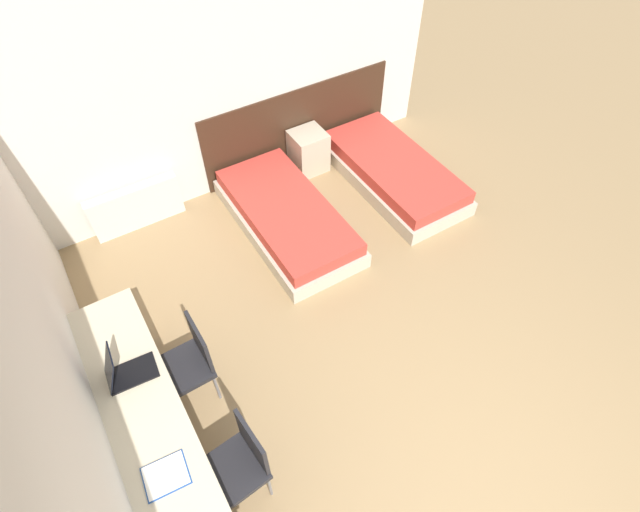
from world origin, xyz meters
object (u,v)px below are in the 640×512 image
object	(u,v)px
bed_near_window	(287,217)
bed_near_door	(393,172)
laptop	(125,372)
nightstand	(308,151)
chair_near_notebook	(240,462)
chair_near_laptop	(189,361)

from	to	relation	value
bed_near_window	bed_near_door	world-z (taller)	same
bed_near_window	laptop	distance (m)	2.59
nightstand	bed_near_window	bearing A→B (deg)	-133.69
bed_near_door	chair_near_notebook	size ratio (longest dim) A/B	2.20
chair_near_laptop	nightstand	bearing A→B (deg)	40.62
chair_near_laptop	laptop	bearing A→B (deg)	-174.98
chair_near_laptop	chair_near_notebook	size ratio (longest dim) A/B	1.00
nightstand	chair_near_laptop	world-z (taller)	chair_near_laptop
bed_near_window	chair_near_laptop	bearing A→B (deg)	-140.89
laptop	chair_near_notebook	bearing A→B (deg)	-58.99
bed_near_door	laptop	size ratio (longest dim) A/B	5.24
bed_near_window	chair_near_laptop	world-z (taller)	chair_near_laptop
bed_near_door	nightstand	world-z (taller)	nightstand
bed_near_window	bed_near_door	xyz separation A→B (m)	(1.50, 0.00, 0.00)
laptop	nightstand	bearing A→B (deg)	41.82
chair_near_laptop	chair_near_notebook	xyz separation A→B (m)	(-0.00, -0.95, 0.00)
chair_near_notebook	chair_near_laptop	bearing A→B (deg)	84.87
laptop	bed_near_window	bearing A→B (deg)	37.93
bed_near_window	laptop	size ratio (longest dim) A/B	5.24
bed_near_door	bed_near_window	bearing A→B (deg)	180.00
nightstand	chair_near_notebook	bearing A→B (deg)	-127.92
chair_near_laptop	laptop	world-z (taller)	laptop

